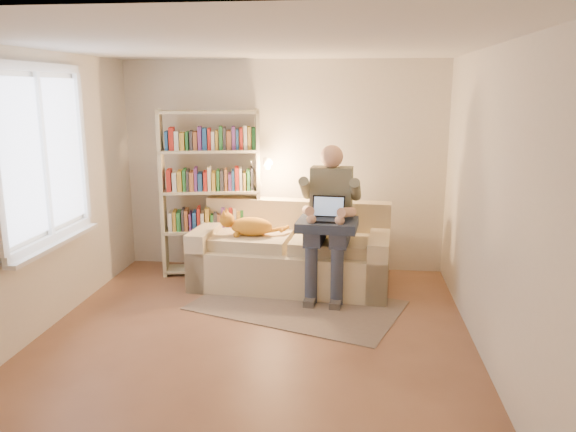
# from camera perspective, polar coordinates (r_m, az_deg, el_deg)

# --- Properties ---
(floor) EXTENTS (4.50, 4.50, 0.00)m
(floor) POSITION_cam_1_polar(r_m,az_deg,el_deg) (5.25, -3.61, -12.60)
(floor) COLOR brown
(floor) RESTS_ON ground
(ceiling) EXTENTS (4.00, 4.50, 0.02)m
(ceiling) POSITION_cam_1_polar(r_m,az_deg,el_deg) (4.76, -4.06, 17.01)
(ceiling) COLOR white
(ceiling) RESTS_ON wall_back
(wall_left) EXTENTS (0.02, 4.50, 2.60)m
(wall_left) POSITION_cam_1_polar(r_m,az_deg,el_deg) (5.55, -24.58, 1.79)
(wall_left) COLOR silver
(wall_left) RESTS_ON floor
(wall_right) EXTENTS (0.02, 4.50, 2.60)m
(wall_right) POSITION_cam_1_polar(r_m,az_deg,el_deg) (4.89, 19.89, 0.85)
(wall_right) COLOR silver
(wall_right) RESTS_ON floor
(wall_back) EXTENTS (4.00, 0.02, 2.60)m
(wall_back) POSITION_cam_1_polar(r_m,az_deg,el_deg) (7.03, -0.53, 5.03)
(wall_back) COLOR silver
(wall_back) RESTS_ON floor
(wall_front) EXTENTS (4.00, 0.02, 2.60)m
(wall_front) POSITION_cam_1_polar(r_m,az_deg,el_deg) (2.73, -12.37, -7.79)
(wall_front) COLOR silver
(wall_front) RESTS_ON floor
(window) EXTENTS (0.12, 1.52, 1.69)m
(window) POSITION_cam_1_polar(r_m,az_deg,el_deg) (5.68, -23.17, 2.92)
(window) COLOR white
(window) RESTS_ON wall_left
(sofa) EXTENTS (2.30, 1.18, 0.95)m
(sofa) POSITION_cam_1_polar(r_m,az_deg,el_deg) (6.56, 0.41, -4.07)
(sofa) COLOR beige
(sofa) RESTS_ON floor
(person) EXTENTS (0.51, 0.77, 1.65)m
(person) POSITION_cam_1_polar(r_m,az_deg,el_deg) (6.19, 4.23, 0.39)
(person) COLOR slate
(person) RESTS_ON sofa
(cat) EXTENTS (0.74, 0.29, 0.27)m
(cat) POSITION_cam_1_polar(r_m,az_deg,el_deg) (6.45, -4.54, -0.97)
(cat) COLOR #FCAA31
(cat) RESTS_ON sofa
(blanket) EXTENTS (0.68, 0.57, 0.10)m
(blanket) POSITION_cam_1_polar(r_m,az_deg,el_deg) (6.04, 4.65, -0.92)
(blanket) COLOR #263043
(blanket) RESTS_ON person
(laptop) EXTENTS (0.37, 0.32, 0.31)m
(laptop) POSITION_cam_1_polar(r_m,az_deg,el_deg) (6.03, 4.68, 0.19)
(laptop) COLOR black
(laptop) RESTS_ON blanket
(bookshelf) EXTENTS (1.38, 0.55, 2.02)m
(bookshelf) POSITION_cam_1_polar(r_m,az_deg,el_deg) (6.87, -7.85, 3.17)
(bookshelf) COLOR beige
(bookshelf) RESTS_ON floor
(rug) EXTENTS (2.40, 1.87, 0.01)m
(rug) POSITION_cam_1_polar(r_m,az_deg,el_deg) (6.02, 0.88, -9.07)
(rug) COLOR gray
(rug) RESTS_ON floor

